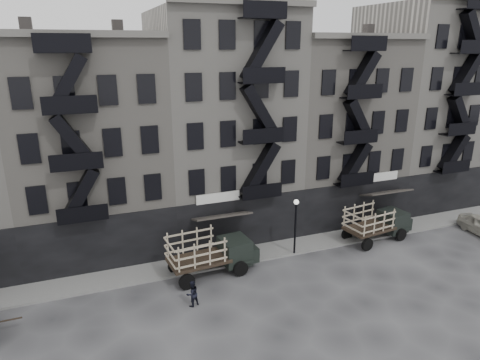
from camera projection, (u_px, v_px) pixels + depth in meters
name	position (u px, v px, depth m)	size (l,w,h in m)	color
ground	(272.00, 280.00, 27.77)	(140.00, 140.00, 0.00)	#38383A
sidewalk	(250.00, 254.00, 31.09)	(55.00, 2.50, 0.15)	slate
building_midwest	(91.00, 148.00, 30.86)	(10.00, 11.35, 16.20)	gray
building_center	(222.00, 125.00, 33.94)	(10.00, 11.35, 18.20)	#A29E95
building_mideast	(330.00, 129.00, 37.64)	(10.00, 11.35, 16.20)	gray
building_east	(422.00, 106.00, 40.57)	(10.00, 11.35, 19.20)	#A29E95
lamp_post	(296.00, 219.00, 30.26)	(0.36, 0.36, 4.28)	black
stake_truck_west	(211.00, 250.00, 28.07)	(6.16, 2.94, 3.00)	black
stake_truck_east	(377.00, 220.00, 33.07)	(5.91, 2.98, 2.86)	black
pedestrian_mid	(192.00, 293.00, 24.82)	(0.79, 0.61, 1.62)	black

